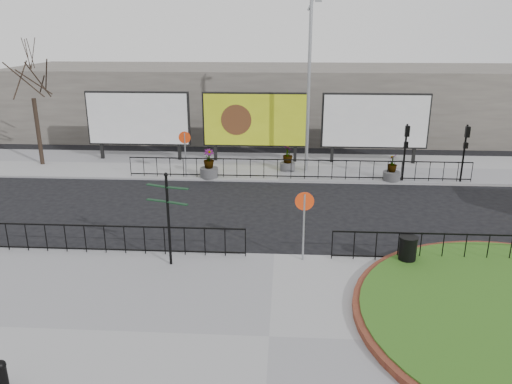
# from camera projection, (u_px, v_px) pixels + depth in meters

# --- Properties ---
(ground) EXTENTS (90.00, 90.00, 0.00)m
(ground) POSITION_uv_depth(u_px,v_px,m) (274.00, 257.00, 17.79)
(ground) COLOR black
(ground) RESTS_ON ground
(pavement_near) EXTENTS (30.00, 10.00, 0.12)m
(pavement_near) POSITION_uv_depth(u_px,v_px,m) (269.00, 338.00, 13.03)
(pavement_near) COLOR gray
(pavement_near) RESTS_ON ground
(pavement_far) EXTENTS (44.00, 6.00, 0.12)m
(pavement_far) POSITION_uv_depth(u_px,v_px,m) (280.00, 166.00, 29.14)
(pavement_far) COLOR gray
(pavement_far) RESTS_ON ground
(railing_near_left) EXTENTS (10.00, 0.10, 1.10)m
(railing_near_left) POSITION_uv_depth(u_px,v_px,m) (105.00, 239.00, 17.64)
(railing_near_left) COLOR black
(railing_near_left) RESTS_ON pavement_near
(railing_near_right) EXTENTS (9.00, 0.10, 1.10)m
(railing_near_right) POSITION_uv_depth(u_px,v_px,m) (465.00, 248.00, 16.92)
(railing_near_right) COLOR black
(railing_near_right) RESTS_ON pavement_near
(railing_far) EXTENTS (18.00, 0.10, 1.10)m
(railing_far) POSITION_uv_depth(u_px,v_px,m) (298.00, 169.00, 26.34)
(railing_far) COLOR black
(railing_far) RESTS_ON pavement_far
(speed_sign_far) EXTENTS (0.64, 0.07, 2.47)m
(speed_sign_far) POSITION_uv_depth(u_px,v_px,m) (185.00, 144.00, 26.39)
(speed_sign_far) COLOR gray
(speed_sign_far) RESTS_ON pavement_far
(speed_sign_near) EXTENTS (0.64, 0.07, 2.47)m
(speed_sign_near) POSITION_uv_depth(u_px,v_px,m) (304.00, 211.00, 16.76)
(speed_sign_near) COLOR gray
(speed_sign_near) RESTS_ON pavement_near
(billboard_left) EXTENTS (6.20, 0.31, 4.10)m
(billboard_left) POSITION_uv_depth(u_px,v_px,m) (138.00, 119.00, 29.76)
(billboard_left) COLOR black
(billboard_left) RESTS_ON pavement_far
(billboard_mid) EXTENTS (6.20, 0.31, 4.10)m
(billboard_mid) POSITION_uv_depth(u_px,v_px,m) (255.00, 120.00, 29.35)
(billboard_mid) COLOR black
(billboard_mid) RESTS_ON pavement_far
(billboard_right) EXTENTS (6.20, 0.31, 4.10)m
(billboard_right) POSITION_uv_depth(u_px,v_px,m) (375.00, 121.00, 28.95)
(billboard_right) COLOR black
(billboard_right) RESTS_ON pavement_far
(lamp_post) EXTENTS (0.74, 0.18, 9.23)m
(lamp_post) POSITION_uv_depth(u_px,v_px,m) (309.00, 86.00, 26.61)
(lamp_post) COLOR gray
(lamp_post) RESTS_ON pavement_far
(signal_pole_a) EXTENTS (0.22, 0.26, 3.00)m
(signal_pole_a) POSITION_uv_depth(u_px,v_px,m) (406.00, 144.00, 25.61)
(signal_pole_a) COLOR black
(signal_pole_a) RESTS_ON pavement_far
(signal_pole_b) EXTENTS (0.22, 0.26, 3.00)m
(signal_pole_b) POSITION_uv_depth(u_px,v_px,m) (465.00, 145.00, 25.43)
(signal_pole_b) COLOR black
(signal_pole_b) RESTS_ON pavement_far
(tree_left) EXTENTS (2.00, 2.00, 7.00)m
(tree_left) POSITION_uv_depth(u_px,v_px,m) (34.00, 104.00, 28.36)
(tree_left) COLOR #2D2119
(tree_left) RESTS_ON pavement_far
(building_backdrop) EXTENTS (40.00, 10.00, 5.00)m
(building_backdrop) POSITION_uv_depth(u_px,v_px,m) (282.00, 101.00, 37.85)
(building_backdrop) COLOR slate
(building_backdrop) RESTS_ON ground
(fingerpost_sign) EXTENTS (1.50, 0.67, 3.25)m
(fingerpost_sign) POSITION_uv_depth(u_px,v_px,m) (168.00, 210.00, 16.39)
(fingerpost_sign) COLOR black
(fingerpost_sign) RESTS_ON pavement_near
(bollard) EXTENTS (0.25, 0.25, 0.76)m
(bollard) POSITION_uv_depth(u_px,v_px,m) (2.00, 374.00, 10.98)
(bollard) COLOR black
(bollard) RESTS_ON pavement_near
(litter_bin) EXTENTS (0.63, 0.63, 1.04)m
(litter_bin) POSITION_uv_depth(u_px,v_px,m) (408.00, 251.00, 16.76)
(litter_bin) COLOR black
(litter_bin) RESTS_ON pavement_near
(planter_a) EXTENTS (0.97, 0.97, 1.53)m
(planter_a) POSITION_uv_depth(u_px,v_px,m) (209.00, 167.00, 26.70)
(planter_a) COLOR #4C4C4F
(planter_a) RESTS_ON pavement_far
(planter_b) EXTENTS (0.85, 0.85, 1.44)m
(planter_b) POSITION_uv_depth(u_px,v_px,m) (288.00, 160.00, 27.96)
(planter_b) COLOR #4C4C4F
(planter_b) RESTS_ON pavement_far
(planter_c) EXTENTS (0.89, 0.89, 1.39)m
(planter_c) POSITION_uv_depth(u_px,v_px,m) (392.00, 171.00, 26.16)
(planter_c) COLOR #4C4C4F
(planter_c) RESTS_ON pavement_far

